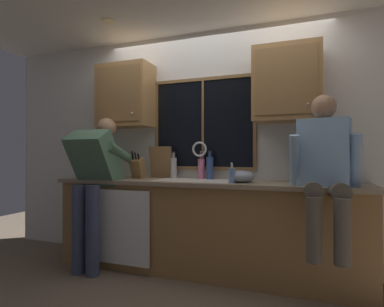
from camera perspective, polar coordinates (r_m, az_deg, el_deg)
back_wall at (r=3.44m, az=3.84°, el=1.34°), size 5.44×0.12×2.55m
ceiling_downlight_left at (r=3.51m, az=-15.23°, el=22.62°), size 0.14×0.14×0.01m
window_glass at (r=3.42m, az=2.11°, el=5.55°), size 1.10×0.02×0.95m
window_frame_top at (r=3.49m, az=2.05°, el=13.63°), size 1.17×0.02×0.04m
window_frame_bottom at (r=3.39m, az=2.05°, el=-2.74°), size 1.17×0.02×0.04m
window_frame_left at (r=3.62m, az=-6.56°, el=5.22°), size 0.03×0.02×0.95m
window_frame_right at (r=3.28m, az=11.58°, el=5.80°), size 0.04×0.02×0.95m
window_mullion_center at (r=3.40m, az=2.04°, el=5.57°), size 0.02×0.02×0.95m
lower_cabinet_run at (r=3.19m, az=2.04°, el=-13.66°), size 3.04×0.58×0.88m
countertop at (r=3.10m, az=1.93°, el=-5.43°), size 3.10×0.62×0.04m
dishwasher_front at (r=3.22m, az=-12.81°, el=-13.22°), size 0.60×0.02×0.74m
upper_cabinet_left at (r=3.70m, az=-12.24°, el=10.36°), size 0.63×0.36×0.72m
upper_cabinet_right at (r=3.15m, az=17.19°, el=12.23°), size 0.63×0.36×0.72m
sink at (r=3.14m, az=0.46°, el=-6.78°), size 0.80×0.46×0.21m
faucet at (r=3.29m, az=1.63°, el=-0.36°), size 0.18×0.09×0.40m
person_standing at (r=3.31m, az=-17.69°, el=-3.90°), size 0.53×0.68×1.58m
person_sitting_on_counter at (r=2.68m, az=23.42°, el=-1.86°), size 0.54×0.64×1.26m
knife_block at (r=3.43m, az=-10.02°, el=-2.77°), size 0.12×0.18×0.32m
cutting_board at (r=3.50m, az=-5.73°, el=-1.62°), size 0.28×0.09×0.36m
mixing_bowl at (r=2.94m, az=9.22°, el=-4.25°), size 0.24×0.24×0.12m
soap_dispenser at (r=2.86m, az=7.42°, el=-4.00°), size 0.06×0.07×0.19m
bottle_green_glass at (r=3.40m, az=-3.44°, el=-2.56°), size 0.07×0.07×0.30m
bottle_tall_clear at (r=3.26m, az=3.33°, el=-2.57°), size 0.07×0.07×0.31m
bottle_amber_small at (r=3.31m, az=1.74°, el=-2.72°), size 0.07×0.07×0.28m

